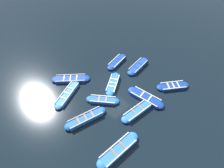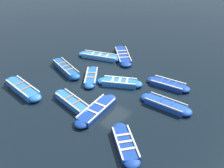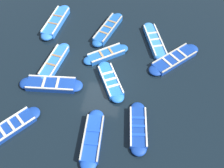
{
  "view_description": "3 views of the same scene",
  "coord_description": "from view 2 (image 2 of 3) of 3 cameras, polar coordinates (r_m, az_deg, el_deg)",
  "views": [
    {
      "loc": [
        7.97,
        7.34,
        13.17
      ],
      "look_at": [
        -0.17,
        -0.52,
        0.47
      ],
      "focal_mm": 28.0,
      "sensor_mm": 36.0,
      "label": 1
    },
    {
      "loc": [
        -10.08,
        11.71,
        9.84
      ],
      "look_at": [
        -0.43,
        0.18,
        0.44
      ],
      "focal_mm": 42.0,
      "sensor_mm": 36.0,
      "label": 2
    },
    {
      "loc": [
        -9.78,
        -2.55,
        12.3
      ],
      "look_at": [
        -0.81,
        -0.81,
        0.41
      ],
      "focal_mm": 42.0,
      "sensor_mm": 36.0,
      "label": 3
    }
  ],
  "objects": [
    {
      "name": "ground_plane",
      "position": [
        18.31,
        -0.67,
        -0.49
      ],
      "size": [
        120.0,
        120.0,
        0.0
      ],
      "primitive_type": "plane",
      "color": "black"
    },
    {
      "name": "boat_inner_gap",
      "position": [
        15.84,
        -3.39,
        -5.72
      ],
      "size": [
        1.33,
        3.81,
        0.38
      ],
      "color": "navy",
      "rests_on": "ground"
    },
    {
      "name": "boat_bow_out",
      "position": [
        16.64,
        -8.63,
        -3.93
      ],
      "size": [
        3.55,
        1.2,
        0.4
      ],
      "color": "blue",
      "rests_on": "ground"
    },
    {
      "name": "boat_stern_in",
      "position": [
        18.65,
        12.11,
        -0.07
      ],
      "size": [
        3.22,
        1.26,
        0.37
      ],
      "color": "navy",
      "rests_on": "ground"
    },
    {
      "name": "boat_broadside",
      "position": [
        22.28,
        2.41,
        6.2
      ],
      "size": [
        3.52,
        3.37,
        0.36
      ],
      "color": "navy",
      "rests_on": "ground"
    },
    {
      "name": "boat_mid_row",
      "position": [
        16.61,
        11.59,
        -4.34
      ],
      "size": [
        3.46,
        1.11,
        0.4
      ],
      "color": "#1947B7",
      "rests_on": "ground"
    },
    {
      "name": "boat_end_of_row",
      "position": [
        19.17,
        -4.54,
        1.55
      ],
      "size": [
        2.47,
        2.89,
        0.37
      ],
      "color": "#1E59AD",
      "rests_on": "ground"
    },
    {
      "name": "boat_alongside",
      "position": [
        22.16,
        -2.69,
        6.06
      ],
      "size": [
        3.8,
        2.09,
        0.37
      ],
      "color": "#3884E0",
      "rests_on": "ground"
    },
    {
      "name": "boat_tucked",
      "position": [
        18.41,
        1.69,
        0.33
      ],
      "size": [
        3.17,
        2.26,
        0.41
      ],
      "color": "blue",
      "rests_on": "ground"
    },
    {
      "name": "boat_drifting",
      "position": [
        18.68,
        -18.85,
        -0.96
      ],
      "size": [
        3.96,
        1.17,
        0.47
      ],
      "color": "blue",
      "rests_on": "ground"
    },
    {
      "name": "boat_outer_right",
      "position": [
        13.75,
        2.92,
        -12.88
      ],
      "size": [
        3.1,
        2.68,
        0.35
      ],
      "color": "navy",
      "rests_on": "ground"
    },
    {
      "name": "boat_near_quay",
      "position": [
        20.47,
        -10.02,
        3.38
      ],
      "size": [
        3.85,
        1.72,
        0.45
      ],
      "color": "#1E59AD",
      "rests_on": "ground"
    }
  ]
}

